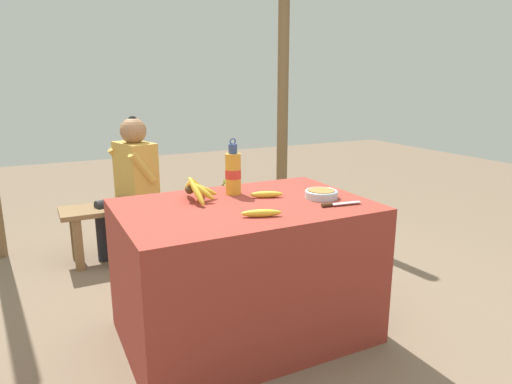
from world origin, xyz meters
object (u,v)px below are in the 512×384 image
Objects in this scene: wooden_bench at (172,207)px; seated_vendor at (131,178)px; loose_banana_front at (261,213)px; banana_bunch_ripe at (196,188)px; knife at (335,204)px; serving_bowl at (321,194)px; banana_bunch_green at (228,186)px; water_bottle at (233,173)px; loose_banana_side at (266,194)px; support_post_far at (283,75)px.

seated_vendor reaches higher than wooden_bench.
banana_bunch_ripe is at bearing 113.13° from loose_banana_front.
knife is 0.13× the size of wooden_bench.
banana_bunch_ripe is 1.65× the size of loose_banana_front.
banana_bunch_green is (0.10, 1.48, -0.28)m from serving_bowl.
serving_bowl is at bearing -75.29° from wooden_bench.
knife is (0.58, -0.41, -0.05)m from banana_bunch_ripe.
serving_bowl is 1.59m from wooden_bench.
water_bottle is at bearing -111.86° from banana_bunch_green.
serving_bowl is 0.16× the size of seated_vendor.
water_bottle is at bearing 10.85° from banana_bunch_ripe.
loose_banana_side is at bearing -104.77° from banana_bunch_green.
banana_bunch_ripe is 0.71m from knife.
loose_banana_front is 0.18× the size of seated_vendor.
loose_banana_front is at bearing -97.36° from water_bottle.
support_post_far reaches higher than banana_bunch_green.
water_bottle is 1.34m from banana_bunch_green.
loose_banana_side is 0.38m from knife.
banana_bunch_ripe is 0.29× the size of seated_vendor.
serving_bowl is 0.17m from knife.
water_bottle is at bearing 129.66° from loose_banana_side.
loose_banana_side is at bearing 134.26° from knife.
knife is at bearing -52.84° from loose_banana_side.
banana_bunch_ripe reaches higher than banana_bunch_green.
wooden_bench is 1.67m from support_post_far.
seated_vendor is (-0.31, -0.04, 0.27)m from wooden_bench.
loose_banana_front is (0.17, -0.40, -0.05)m from banana_bunch_ripe.
support_post_far is (1.24, 1.63, 0.53)m from water_bottle.
water_bottle reaches higher than knife.
water_bottle is at bearing 135.11° from knife.
loose_banana_front is 0.87× the size of knife.
knife is at bearing -51.99° from water_bottle.
support_post_far is at bearing 73.98° from knife.
wooden_bench is at bearing 88.33° from loose_banana_front.
knife is 0.85× the size of banana_bunch_green.
serving_bowl is at bearing -28.20° from loose_banana_side.
knife is at bearing 97.50° from seated_vendor.
wooden_bench is 0.60× the size of support_post_far.
loose_banana_side is at bearing -84.31° from wooden_bench.
serving_bowl is 2.19m from support_post_far.
banana_bunch_ripe is at bearing 163.27° from loose_banana_side.
seated_vendor reaches higher than banana_bunch_ripe.
wooden_bench is (-0.13, 1.35, -0.39)m from loose_banana_side.
loose_banana_front is at bearing -122.02° from support_post_far.
banana_bunch_green is (0.49, -0.00, 0.12)m from wooden_bench.
loose_banana_side is 1.38m from seated_vendor.
water_bottle is 0.46m from loose_banana_front.
water_bottle is at bearing 90.33° from seated_vendor.
banana_bunch_ripe is 0.24m from water_bottle.
banana_bunch_ripe is 1.46m from banana_bunch_green.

